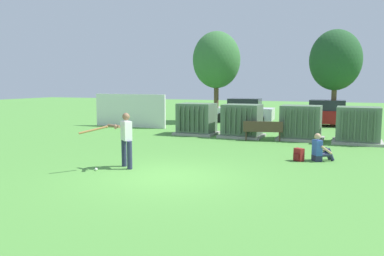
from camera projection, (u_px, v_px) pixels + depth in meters
name	position (u px, v px, depth m)	size (l,w,h in m)	color
ground_plane	(167.00, 177.00, 10.99)	(96.00, 96.00, 0.00)	#51933D
fence_panel	(130.00, 111.00, 23.44)	(4.80, 0.12, 2.00)	white
transformer_west	(197.00, 119.00, 20.05)	(2.10, 1.70, 1.62)	#9E9B93
transformer_mid_west	(242.00, 121.00, 19.06)	(2.10, 1.70, 1.62)	#9E9B93
transformer_mid_east	(301.00, 123.00, 18.17)	(2.10, 1.70, 1.62)	#9E9B93
transformer_east	(358.00, 126.00, 17.08)	(2.10, 1.70, 1.62)	#9E9B93
park_bench	(263.00, 129.00, 17.81)	(1.84, 0.77, 0.92)	#4C3828
batter	(125.00, 137.00, 12.06)	(1.19, 1.43, 1.74)	#282D4C
sports_ball	(96.00, 169.00, 11.77)	(0.09, 0.09, 0.09)	white
seated_spectator	(320.00, 150.00, 13.23)	(0.78, 0.68, 0.96)	#282D4C
backpack	(299.00, 155.00, 13.23)	(0.38, 0.37, 0.44)	maroon
tree_left	(217.00, 60.00, 25.97)	(3.20, 3.20, 6.12)	brown
tree_center_left	(335.00, 60.00, 23.28)	(3.08, 3.08, 5.88)	brown
parked_car_leftmost	(243.00, 111.00, 26.44)	(4.29, 2.10, 1.62)	silver
parked_car_left_of_center	(325.00, 114.00, 24.12)	(4.23, 1.98, 1.62)	maroon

